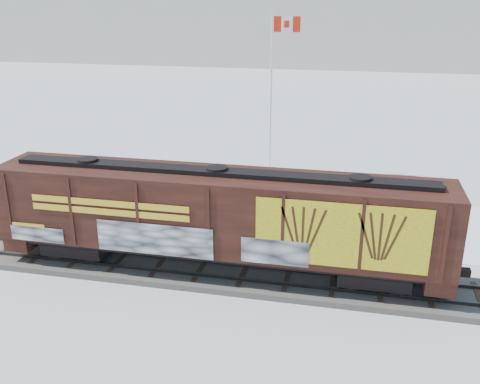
% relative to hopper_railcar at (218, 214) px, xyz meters
% --- Properties ---
extents(ground, '(500.00, 500.00, 0.00)m').
position_rel_hopper_railcar_xyz_m(ground, '(1.16, 0.01, -3.03)').
color(ground, white).
rests_on(ground, ground).
extents(rail_track, '(50.00, 3.40, 0.43)m').
position_rel_hopper_railcar_xyz_m(rail_track, '(1.16, 0.01, -2.88)').
color(rail_track, '#59544C').
rests_on(rail_track, ground).
extents(parking_strip, '(40.00, 8.00, 0.03)m').
position_rel_hopper_railcar_xyz_m(parking_strip, '(1.16, 7.51, -3.02)').
color(parking_strip, white).
rests_on(parking_strip, ground).
extents(hopper_railcar, '(19.97, 3.06, 4.66)m').
position_rel_hopper_railcar_xyz_m(hopper_railcar, '(0.00, 0.00, 0.00)').
color(hopper_railcar, black).
rests_on(hopper_railcar, rail_track).
extents(flagpole, '(2.30, 0.90, 11.05)m').
position_rel_hopper_railcar_xyz_m(flagpole, '(-0.06, 15.44, 1.02)').
color(flagpole, silver).
rests_on(flagpole, ground).
extents(car_silver, '(4.88, 2.18, 1.63)m').
position_rel_hopper_railcar_xyz_m(car_silver, '(-2.14, 8.03, -2.19)').
color(car_silver, '#ABADB2').
rests_on(car_silver, parking_strip).
extents(car_white, '(4.11, 1.56, 1.34)m').
position_rel_hopper_railcar_xyz_m(car_white, '(-1.09, 8.01, -2.33)').
color(car_white, white).
rests_on(car_white, parking_strip).
extents(car_dark, '(4.87, 2.61, 1.34)m').
position_rel_hopper_railcar_xyz_m(car_dark, '(3.00, 8.50, -2.33)').
color(car_dark, black).
rests_on(car_dark, parking_strip).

